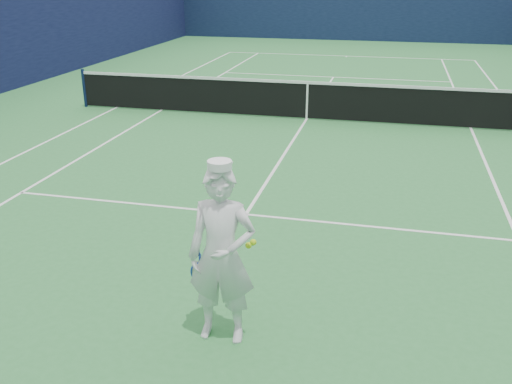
% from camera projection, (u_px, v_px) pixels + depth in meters
% --- Properties ---
extents(ground, '(80.00, 80.00, 0.00)m').
position_uv_depth(ground, '(306.00, 119.00, 15.00)').
color(ground, '#2C7538').
rests_on(ground, ground).
extents(court_markings, '(11.03, 23.83, 0.01)m').
position_uv_depth(court_markings, '(306.00, 119.00, 15.00)').
color(court_markings, white).
rests_on(court_markings, ground).
extents(windscreen_fence, '(20.12, 36.12, 4.00)m').
position_uv_depth(windscreen_fence, '(309.00, 41.00, 14.26)').
color(windscreen_fence, '#101A3A').
rests_on(windscreen_fence, ground).
extents(tennis_net, '(12.88, 0.09, 1.07)m').
position_uv_depth(tennis_net, '(307.00, 99.00, 14.79)').
color(tennis_net, '#141E4C').
rests_on(tennis_net, ground).
extents(tennis_player, '(0.80, 0.50, 2.00)m').
position_uv_depth(tennis_player, '(222.00, 255.00, 5.83)').
color(tennis_player, silver).
rests_on(tennis_player, ground).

